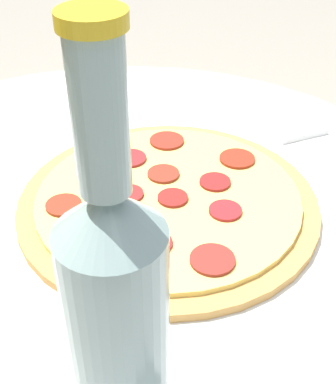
# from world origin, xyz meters

# --- Properties ---
(table) EXTENTS (0.83, 0.83, 0.69)m
(table) POSITION_xyz_m (0.00, 0.00, 0.49)
(table) COLOR silver
(table) RESTS_ON ground_plane
(pizza) EXTENTS (0.34, 0.34, 0.02)m
(pizza) POSITION_xyz_m (0.03, -0.06, 0.70)
(pizza) COLOR #C68E47
(pizza) RESTS_ON table
(beer_bottle) EXTENTS (0.07, 0.07, 0.30)m
(beer_bottle) POSITION_xyz_m (-0.22, -0.07, 0.80)
(beer_bottle) COLOR gray
(beer_bottle) RESTS_ON table
(napkin) EXTENTS (0.14, 0.13, 0.01)m
(napkin) POSITION_xyz_m (0.26, -0.18, 0.69)
(napkin) COLOR white
(napkin) RESTS_ON table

